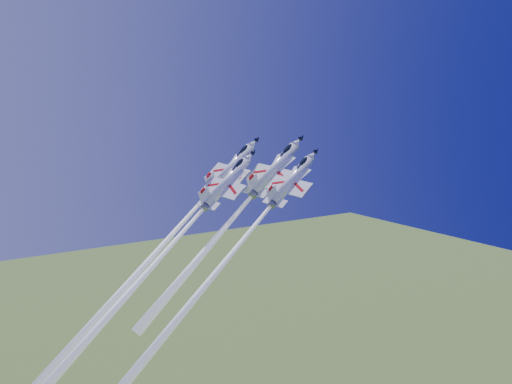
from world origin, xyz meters
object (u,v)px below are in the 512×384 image
jet_lead (232,219)px  jet_slot (150,269)px  jet_right (230,255)px  jet_left (165,242)px

jet_lead → jet_slot: (-15.86, 0.83, -7.03)m
jet_right → jet_slot: bearing=-142.7°
jet_left → jet_right: bearing=7.5°
jet_lead → jet_slot: jet_lead is taller
jet_left → jet_slot: 8.44m
jet_lead → jet_right: jet_lead is taller
jet_slot → jet_right: bearing=37.3°
jet_lead → jet_slot: bearing=-103.3°
jet_left → jet_slot: (-5.43, -5.86, -2.71)m
jet_right → jet_left: bearing=-172.5°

